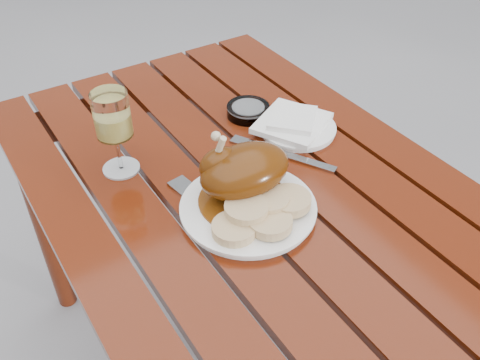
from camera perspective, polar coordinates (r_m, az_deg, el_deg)
name	(u,v)px	position (r m, az deg, el deg)	size (l,w,h in m)	color
table	(244,293)	(1.39, 0.46, -12.00)	(0.80, 1.20, 0.75)	#631E0B
dinner_plate	(248,209)	(1.04, 0.87, -3.06)	(0.27, 0.27, 0.02)	white
roast_duck	(241,171)	(1.03, 0.15, 0.96)	(0.20, 0.18, 0.14)	#62300B
bread_dumplings	(262,212)	(0.99, 2.35, -3.40)	(0.21, 0.13, 0.03)	tan
wine_glass	(115,133)	(1.12, -13.17, 4.87)	(0.08, 0.08, 0.19)	#ECDD6B
side_plate	(298,129)	(1.27, 6.17, 5.47)	(0.18, 0.18, 0.01)	white
napkin	(292,123)	(1.26, 5.57, 6.08)	(0.16, 0.15, 0.01)	white
ashtray	(248,111)	(1.31, 0.87, 7.41)	(0.10, 0.10, 0.03)	#B2B7BC
fork	(211,209)	(1.05, -3.11, -3.11)	(0.02, 0.20, 0.01)	gray
knife	(290,156)	(1.18, 5.34, 2.53)	(0.02, 0.21, 0.01)	gray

